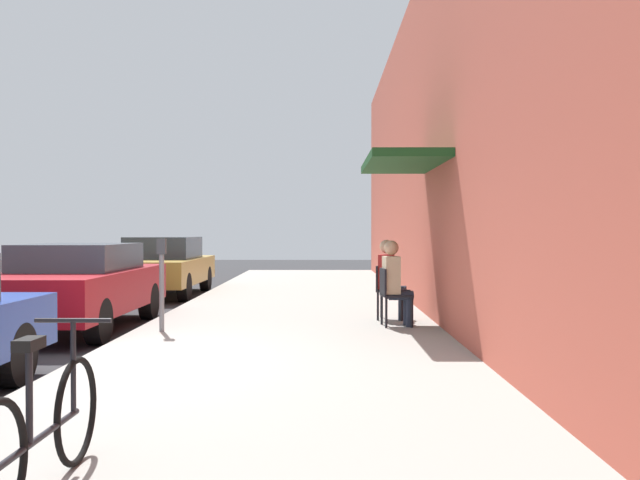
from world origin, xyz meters
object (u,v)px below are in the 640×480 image
at_px(seated_patron_1, 390,276).
at_px(parked_car_2, 163,266).
at_px(parking_meter, 162,278).
at_px(bicycle_0, 42,431).
at_px(cafe_chair_0, 391,293).
at_px(cafe_chair_1, 386,288).
at_px(parked_car_1, 77,285).
at_px(seated_patron_0, 395,280).

bearing_deg(seated_patron_1, parked_car_2, 132.57).
xyz_separation_m(parking_meter, seated_patron_1, (3.38, 1.39, -0.07)).
distance_m(parking_meter, bicycle_0, 6.23).
xyz_separation_m(bicycle_0, cafe_chair_0, (2.52, 6.74, 0.14)).
relative_size(bicycle_0, cafe_chair_1, 1.97).
bearing_deg(cafe_chair_1, seated_patron_1, -13.15).
bearing_deg(cafe_chair_0, seated_patron_1, 85.78).
height_order(parked_car_2, cafe_chair_1, parked_car_2).
relative_size(bicycle_0, seated_patron_1, 1.33).
bearing_deg(parked_car_2, bicycle_0, -79.69).
bearing_deg(parked_car_1, bicycle_0, -71.68).
xyz_separation_m(parked_car_1, bicycle_0, (2.35, -7.10, -0.23)).
relative_size(parking_meter, bicycle_0, 0.77).
xyz_separation_m(parking_meter, cafe_chair_0, (3.32, 0.57, -0.26)).
bearing_deg(parked_car_2, cafe_chair_1, -47.70).
xyz_separation_m(cafe_chair_0, seated_patron_0, (0.06, 0.01, 0.19)).
distance_m(parking_meter, cafe_chair_1, 3.62).
height_order(parked_car_1, parked_car_2, parked_car_2).
bearing_deg(parked_car_1, cafe_chair_0, -4.28).
relative_size(parked_car_1, bicycle_0, 2.57).
relative_size(bicycle_0, cafe_chair_0, 1.97).
height_order(cafe_chair_1, seated_patron_1, seated_patron_1).
relative_size(cafe_chair_1, seated_patron_1, 0.67).
bearing_deg(seated_patron_0, bicycle_0, -110.94).
distance_m(bicycle_0, cafe_chair_0, 7.20).
xyz_separation_m(parked_car_2, seated_patron_1, (4.93, -5.37, 0.09)).
relative_size(seated_patron_0, cafe_chair_1, 1.48).
height_order(parked_car_1, seated_patron_1, seated_patron_1).
distance_m(parked_car_2, bicycle_0, 13.14).
bearing_deg(bicycle_0, cafe_chair_1, 71.58).
distance_m(bicycle_0, seated_patron_0, 7.23).
bearing_deg(cafe_chair_0, bicycle_0, -110.51).
distance_m(seated_patron_0, seated_patron_1, 0.81).
bearing_deg(seated_patron_1, cafe_chair_1, 166.85).
bearing_deg(seated_patron_1, seated_patron_0, -90.03).
height_order(parked_car_2, bicycle_0, parked_car_2).
distance_m(parking_meter, seated_patron_1, 3.66).
xyz_separation_m(parking_meter, seated_patron_0, (3.38, 0.58, -0.07)).
relative_size(parked_car_2, cafe_chair_0, 5.06).
xyz_separation_m(parked_car_1, parking_meter, (1.55, -0.94, 0.17)).
xyz_separation_m(parking_meter, bicycle_0, (0.80, -6.17, -0.41)).
xyz_separation_m(parked_car_1, parked_car_2, (0.00, 5.82, 0.01)).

